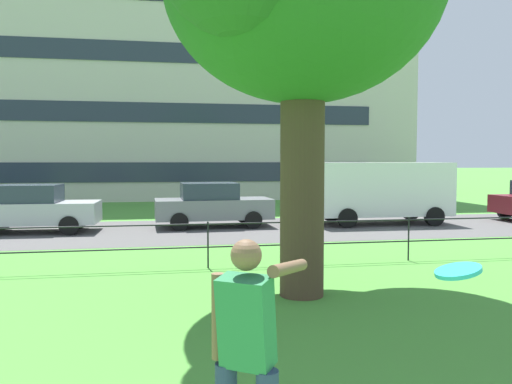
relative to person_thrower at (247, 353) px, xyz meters
name	(u,v)px	position (x,y,z in m)	size (l,w,h in m)	color
street_strip	(120,232)	(-1.96, 13.54, -0.95)	(80.00, 6.15, 0.01)	#565454
park_fence	(96,240)	(-1.96, 7.50, -0.28)	(32.44, 0.04, 1.00)	black
person_thrower	(247,353)	(0.00, 0.00, 0.00)	(0.78, 0.65, 1.76)	navy
frisbee	(458,271)	(1.15, -0.75, 0.70)	(0.27, 0.27, 0.09)	#2DB2C6
car_silver_left	(33,208)	(-4.71, 13.96, -0.18)	(4.05, 1.91, 1.54)	#B7BABF
car_grey_far_left	(212,205)	(1.10, 14.36, -0.18)	(4.06, 1.93, 1.54)	slate
panel_van_center	(379,189)	(7.16, 14.17, 0.32)	(5.04, 2.18, 2.24)	white
apartment_building_background	(98,46)	(-4.89, 33.68, 9.21)	(39.45, 15.71, 20.32)	beige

